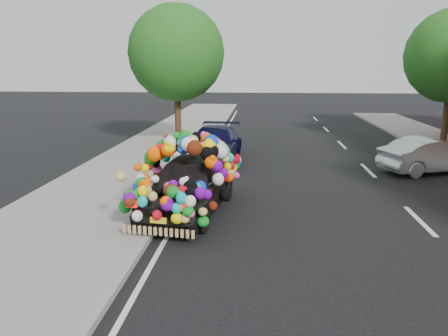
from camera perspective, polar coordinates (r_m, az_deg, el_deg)
The scene contains 8 objects.
ground at distance 10.45m, azimuth 5.10°, elevation -6.31°, with size 100.00×100.00×0.00m, color black.
sidewalk at distance 11.24m, azimuth -17.48°, elevation -5.15°, with size 4.00×60.00×0.12m, color gray.
kerb at distance 10.66m, azimuth -7.69°, elevation -5.60°, with size 0.15×60.00×0.13m, color gray.
lane_markings at distance 11.08m, azimuth 24.17°, elevation -6.28°, with size 6.00×50.00×0.01m, color silver, non-canonical shape.
tree_near_sidewalk at distance 19.71m, azimuth -6.24°, elevation 14.68°, with size 4.20×4.20×6.13m.
plush_art_car at distance 10.53m, azimuth -4.63°, elevation -0.30°, with size 2.57×4.47×2.02m.
navy_sedan at distance 16.21m, azimuth -1.31°, elevation 3.09°, with size 1.80×4.42×1.28m, color black.
silver_hatchback at distance 16.10m, azimuth 25.56°, elevation 1.52°, with size 1.23×3.54×1.17m, color silver.
Camera 1 is at (-0.10, -9.85, 3.47)m, focal length 35.00 mm.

